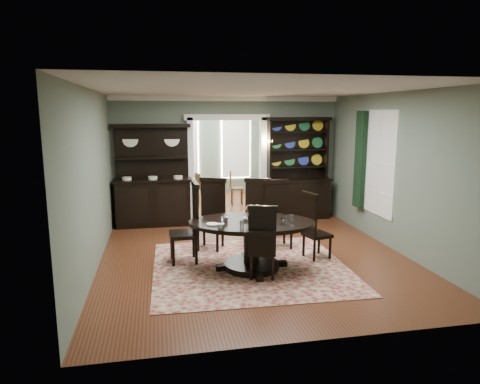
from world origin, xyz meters
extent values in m
cube|color=brown|center=(0.00, 0.00, -0.01)|extent=(5.50, 6.00, 0.01)
cube|color=silver|center=(0.00, 0.00, 3.00)|extent=(5.50, 6.00, 0.01)
cube|color=slate|center=(-2.75, 0.00, 1.50)|extent=(0.01, 6.00, 3.00)
cube|color=slate|center=(2.75, 0.00, 1.50)|extent=(0.01, 6.00, 3.00)
cube|color=slate|center=(0.00, -3.00, 1.50)|extent=(5.50, 0.01, 3.00)
cube|color=slate|center=(-1.83, 3.00, 1.50)|extent=(1.85, 0.01, 3.00)
cube|color=slate|center=(1.83, 3.00, 1.50)|extent=(1.85, 0.01, 3.00)
cube|color=slate|center=(0.00, 3.00, 2.75)|extent=(1.80, 0.01, 0.50)
cube|color=white|center=(0.00, 2.95, 2.94)|extent=(5.50, 0.10, 0.12)
cube|color=brown|center=(0.00, 4.75, -0.01)|extent=(3.50, 3.50, 0.01)
cube|color=silver|center=(0.00, 4.75, 3.00)|extent=(3.50, 3.50, 0.01)
cube|color=slate|center=(-1.75, 4.75, 1.50)|extent=(0.01, 3.50, 3.00)
cube|color=slate|center=(1.75, 4.75, 1.50)|extent=(0.01, 3.50, 3.00)
cube|color=slate|center=(0.00, 6.50, 1.50)|extent=(3.50, 0.01, 3.00)
cube|color=white|center=(-0.85, 6.45, 1.55)|extent=(1.05, 0.06, 2.20)
cube|color=white|center=(0.85, 6.45, 1.55)|extent=(1.05, 0.06, 2.20)
cube|color=white|center=(-0.90, 3.00, 1.25)|extent=(0.14, 0.25, 2.50)
cube|color=white|center=(0.90, 3.00, 1.25)|extent=(0.14, 0.25, 2.50)
cube|color=white|center=(0.00, 3.00, 2.50)|extent=(2.08, 0.25, 0.14)
cube|color=white|center=(2.74, 0.60, 1.60)|extent=(0.02, 1.10, 2.00)
cube|color=white|center=(2.73, 0.60, 1.60)|extent=(0.01, 1.22, 2.12)
cube|color=black|center=(2.65, 1.28, 1.60)|extent=(0.10, 0.35, 2.10)
cube|color=#AF6C2E|center=(0.95, 2.92, 1.85)|extent=(0.08, 0.05, 0.18)
sphere|color=#FFD88C|center=(0.85, 2.77, 1.93)|extent=(0.07, 0.07, 0.07)
sphere|color=#FFD88C|center=(1.05, 2.77, 1.93)|extent=(0.07, 0.07, 0.07)
cube|color=maroon|center=(-0.18, -0.50, 0.01)|extent=(3.35, 3.18, 0.01)
ellipsoid|color=black|center=(-0.18, -0.58, 0.80)|extent=(2.33, 1.72, 0.06)
cylinder|color=black|center=(-0.18, -0.58, 0.76)|extent=(2.30, 2.30, 0.03)
cylinder|color=black|center=(-0.18, -0.58, 0.42)|extent=(0.27, 0.27, 0.73)
cylinder|color=black|center=(-0.18, -0.58, 0.06)|extent=(0.93, 0.93, 0.11)
cylinder|color=silver|center=(-0.17, -0.53, 0.86)|extent=(0.30, 0.30, 0.05)
cube|color=black|center=(-0.73, 0.61, 0.49)|extent=(0.63, 0.62, 0.06)
cube|color=black|center=(-0.64, 0.81, 0.91)|extent=(0.47, 0.24, 0.82)
cube|color=black|center=(-0.64, 0.81, 1.33)|extent=(0.51, 0.28, 0.08)
cylinder|color=black|center=(-0.98, 0.52, 0.24)|extent=(0.05, 0.05, 0.49)
cylinder|color=black|center=(-0.63, 0.36, 0.24)|extent=(0.05, 0.05, 0.49)
cylinder|color=black|center=(-0.82, 0.87, 0.24)|extent=(0.05, 0.05, 0.49)
cylinder|color=black|center=(-0.47, 0.71, 0.24)|extent=(0.05, 0.05, 0.49)
cube|color=black|center=(0.16, 0.57, 0.48)|extent=(0.61, 0.59, 0.06)
cube|color=black|center=(0.23, 0.76, 0.89)|extent=(0.46, 0.22, 0.81)
cube|color=black|center=(0.23, 0.76, 1.30)|extent=(0.51, 0.25, 0.08)
cylinder|color=black|center=(-0.08, 0.46, 0.24)|extent=(0.05, 0.05, 0.48)
cylinder|color=black|center=(0.27, 0.33, 0.24)|extent=(0.05, 0.05, 0.48)
cylinder|color=black|center=(0.05, 0.81, 0.24)|extent=(0.05, 0.05, 0.48)
cylinder|color=black|center=(0.40, 0.67, 0.24)|extent=(0.05, 0.05, 0.48)
cube|color=black|center=(0.60, 0.46, 0.47)|extent=(0.50, 0.48, 0.06)
cube|color=black|center=(0.59, 0.66, 0.87)|extent=(0.47, 0.09, 0.79)
cube|color=black|center=(0.59, 0.66, 1.28)|extent=(0.51, 0.11, 0.08)
cylinder|color=black|center=(0.44, 0.26, 0.23)|extent=(0.05, 0.05, 0.47)
cylinder|color=black|center=(0.80, 0.29, 0.23)|extent=(0.05, 0.05, 0.47)
cylinder|color=black|center=(0.41, 0.63, 0.23)|extent=(0.05, 0.05, 0.47)
cylinder|color=black|center=(0.77, 0.65, 0.23)|extent=(0.05, 0.05, 0.47)
cube|color=black|center=(-1.28, -0.02, 0.51)|extent=(0.50, 0.52, 0.07)
cube|color=black|center=(-1.06, -0.02, 0.95)|extent=(0.07, 0.51, 0.86)
cube|color=black|center=(-1.06, -0.02, 1.38)|extent=(0.09, 0.55, 0.09)
cylinder|color=black|center=(-1.48, 0.17, 0.25)|extent=(0.05, 0.05, 0.51)
cylinder|color=black|center=(-1.47, -0.23, 0.25)|extent=(0.05, 0.05, 0.51)
cylinder|color=black|center=(-1.09, 0.18, 0.25)|extent=(0.05, 0.05, 0.51)
cylinder|color=black|center=(-1.08, -0.22, 0.25)|extent=(0.05, 0.05, 0.51)
cube|color=black|center=(1.11, -0.26, 0.43)|extent=(0.51, 0.52, 0.06)
cube|color=black|center=(0.92, -0.31, 0.81)|extent=(0.15, 0.43, 0.74)
cube|color=black|center=(0.92, -0.31, 1.19)|extent=(0.18, 0.47, 0.08)
cylinder|color=black|center=(1.31, -0.39, 0.22)|extent=(0.05, 0.05, 0.43)
cylinder|color=black|center=(1.23, -0.06, 0.22)|extent=(0.05, 0.05, 0.43)
cylinder|color=black|center=(0.98, -0.47, 0.22)|extent=(0.05, 0.05, 0.43)
cylinder|color=black|center=(0.90, -0.14, 0.22)|extent=(0.05, 0.05, 0.43)
cube|color=black|center=(-0.09, -0.97, 0.43)|extent=(0.53, 0.51, 0.06)
cube|color=black|center=(-0.14, -1.15, 0.80)|extent=(0.43, 0.16, 0.73)
cube|color=black|center=(-0.14, -1.15, 1.18)|extent=(0.47, 0.19, 0.07)
cylinder|color=black|center=(0.12, -0.85, 0.22)|extent=(0.05, 0.05, 0.43)
cylinder|color=black|center=(-0.20, -0.76, 0.22)|extent=(0.05, 0.05, 0.43)
cylinder|color=black|center=(0.03, -1.17, 0.22)|extent=(0.05, 0.05, 0.43)
cylinder|color=black|center=(-0.30, -1.08, 0.22)|extent=(0.05, 0.05, 0.43)
cube|color=black|center=(-1.80, 2.68, 0.53)|extent=(1.69, 0.58, 1.05)
cube|color=black|center=(-1.80, 2.68, 1.07)|extent=(1.79, 0.64, 0.05)
cube|color=black|center=(-1.80, 2.92, 1.71)|extent=(1.69, 0.09, 1.24)
cube|color=black|center=(-1.80, 2.81, 1.58)|extent=(1.63, 0.30, 0.04)
cube|color=black|center=(-1.80, 2.79, 2.32)|extent=(1.79, 0.37, 0.08)
cube|color=black|center=(1.73, 2.68, 0.48)|extent=(1.52, 0.59, 0.96)
cube|color=black|center=(1.73, 2.68, 0.97)|extent=(1.63, 0.65, 0.04)
cube|color=black|center=(1.73, 2.89, 1.71)|extent=(1.50, 0.12, 1.46)
cube|color=black|center=(1.01, 2.79, 1.71)|extent=(0.06, 0.28, 1.50)
cube|color=black|center=(2.46, 2.79, 1.71)|extent=(0.06, 0.28, 1.50)
cube|color=black|center=(1.73, 2.76, 2.46)|extent=(1.62, 0.40, 0.09)
cube|color=black|center=(1.73, 2.79, 1.28)|extent=(1.51, 0.33, 0.03)
cube|color=black|center=(1.73, 2.79, 1.71)|extent=(1.51, 0.33, 0.03)
cube|color=black|center=(1.73, 2.79, 2.14)|extent=(1.51, 0.33, 0.03)
cylinder|color=#4F3316|center=(-0.11, 4.61, 0.67)|extent=(0.75, 0.75, 0.04)
cylinder|color=#4F3316|center=(-0.11, 4.61, 0.34)|extent=(0.09, 0.09, 0.65)
cylinder|color=#4F3316|center=(-0.11, 4.61, 0.03)|extent=(0.41, 0.41, 0.06)
cylinder|color=#4F3316|center=(-0.73, 4.75, 0.43)|extent=(0.38, 0.38, 0.04)
cube|color=#4F3316|center=(-0.57, 4.81, 0.66)|extent=(0.14, 0.33, 0.47)
cylinder|color=#4F3316|center=(-0.90, 4.83, 0.21)|extent=(0.03, 0.03, 0.43)
cylinder|color=#4F3316|center=(-0.81, 4.58, 0.21)|extent=(0.03, 0.03, 0.43)
cylinder|color=#4F3316|center=(-0.65, 4.92, 0.21)|extent=(0.03, 0.03, 0.43)
cylinder|color=#4F3316|center=(-0.56, 4.67, 0.21)|extent=(0.03, 0.03, 0.43)
cylinder|color=#4F3316|center=(0.54, 4.61, 0.46)|extent=(0.41, 0.41, 0.04)
cube|color=#4F3316|center=(0.36, 4.63, 0.72)|extent=(0.07, 0.37, 0.51)
cylinder|color=#4F3316|center=(0.67, 4.45, 0.23)|extent=(0.04, 0.04, 0.46)
cylinder|color=#4F3316|center=(0.70, 4.74, 0.23)|extent=(0.04, 0.04, 0.46)
cylinder|color=#4F3316|center=(0.38, 4.48, 0.23)|extent=(0.04, 0.04, 0.46)
cylinder|color=#4F3316|center=(0.41, 4.77, 0.23)|extent=(0.04, 0.04, 0.46)
camera|label=1|loc=(-1.69, -7.31, 2.61)|focal=32.00mm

